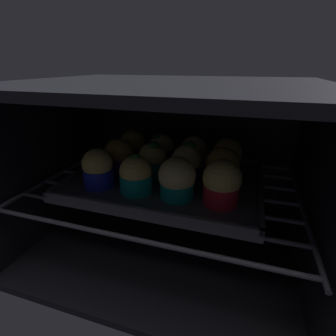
{
  "coord_description": "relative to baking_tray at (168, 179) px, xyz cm",
  "views": [
    {
      "loc": [
        15.79,
        -25.77,
        38.52
      ],
      "look_at": [
        0.0,
        23.12,
        17.42
      ],
      "focal_mm": 27.21,
      "sensor_mm": 36.0,
      "label": 1
    }
  ],
  "objects": [
    {
      "name": "muffin_row1_col3",
      "position": [
        11.63,
        -0.37,
        4.36
      ],
      "size": [
        6.73,
        6.73,
        8.17
      ],
      "color": "red",
      "rests_on": "baking_tray"
    },
    {
      "name": "muffin_row0_col0",
      "position": [
        -12.21,
        -8.07,
        4.24
      ],
      "size": [
        6.3,
        6.3,
        7.94
      ],
      "color": "#1928B7",
      "rests_on": "baking_tray"
    },
    {
      "name": "oven_rack",
      "position": [
        0.0,
        -1.12,
        -1.08
      ],
      "size": [
        54.8,
        42.0,
        0.8
      ],
      "color": "#51515B",
      "rests_on": "oven_cavity"
    },
    {
      "name": "muffin_row0_col1",
      "position": [
        -3.8,
        -8.33,
        4.0
      ],
      "size": [
        6.3,
        6.3,
        7.84
      ],
      "color": "#0C8C84",
      "rests_on": "baking_tray"
    },
    {
      "name": "muffin_row0_col2",
      "position": [
        4.32,
        -7.97,
        4.18
      ],
      "size": [
        6.93,
        6.93,
        7.89
      ],
      "color": "#0C8C84",
      "rests_on": "baking_tray"
    },
    {
      "name": "oven_cavity",
      "position": [
        0.0,
        3.13,
        2.32
      ],
      "size": [
        59.0,
        47.0,
        37.0
      ],
      "color": "black",
      "rests_on": "ground"
    },
    {
      "name": "muffin_row1_col0",
      "position": [
        -11.92,
        0.14,
        4.09
      ],
      "size": [
        6.59,
        6.59,
        7.66
      ],
      "color": "#7A238C",
      "rests_on": "baking_tray"
    },
    {
      "name": "muffin_row0_col3",
      "position": [
        12.42,
        -7.7,
        4.48
      ],
      "size": [
        6.83,
        6.83,
        8.28
      ],
      "color": "red",
      "rests_on": "baking_tray"
    },
    {
      "name": "muffin_row1_col2",
      "position": [
        4.15,
        0.03,
        4.29
      ],
      "size": [
        6.49,
        6.49,
        8.6
      ],
      "color": "#1928B7",
      "rests_on": "baking_tray"
    },
    {
      "name": "baking_tray",
      "position": [
        0.0,
        0.0,
        0.0
      ],
      "size": [
        39.61,
        31.6,
        2.2
      ],
      "color": "#4C4C51",
      "rests_on": "oven_rack"
    },
    {
      "name": "muffin_row2_col2",
      "position": [
        3.96,
        7.68,
        4.06
      ],
      "size": [
        6.33,
        6.33,
        7.68
      ],
      "color": "silver",
      "rests_on": "baking_tray"
    },
    {
      "name": "muffin_row2_col1",
      "position": [
        -4.18,
        7.81,
        4.04
      ],
      "size": [
        6.3,
        6.3,
        7.68
      ],
      "color": "#7A238C",
      "rests_on": "baking_tray"
    },
    {
      "name": "muffin_row2_col0",
      "position": [
        -12.0,
        7.81,
        4.15
      ],
      "size": [
        6.3,
        6.3,
        7.83
      ],
      "color": "red",
      "rests_on": "baking_tray"
    },
    {
      "name": "muffin_row1_col1",
      "position": [
        -3.67,
        0.24,
        4.08
      ],
      "size": [
        6.3,
        6.3,
        8.04
      ],
      "color": "#0C8C84",
      "rests_on": "baking_tray"
    },
    {
      "name": "muffin_row2_col3",
      "position": [
        11.72,
        8.27,
        4.13
      ],
      "size": [
        6.82,
        6.82,
        7.76
      ],
      "color": "#0C8C84",
      "rests_on": "baking_tray"
    }
  ]
}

